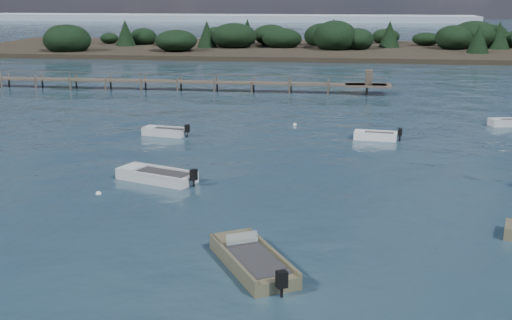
# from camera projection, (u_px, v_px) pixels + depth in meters

# --- Properties ---
(ground) EXTENTS (400.00, 400.00, 0.00)m
(ground) POSITION_uv_depth(u_px,v_px,m) (334.00, 79.00, 83.02)
(ground) COLOR #172936
(ground) RESTS_ON ground
(tender_far_grey) EXTENTS (3.90, 2.00, 1.23)m
(tender_far_grey) POSITION_uv_depth(u_px,v_px,m) (165.00, 133.00, 50.59)
(tender_far_grey) COLOR #B2B7BA
(tender_far_grey) RESTS_ON ground
(dinghy_near_olive) EXTENTS (4.33, 5.53, 1.39)m
(dinghy_near_olive) POSITION_uv_depth(u_px,v_px,m) (252.00, 263.00, 26.29)
(dinghy_near_olive) COLOR #696446
(dinghy_near_olive) RESTS_ON ground
(tender_far_white) EXTENTS (3.65, 1.66, 1.23)m
(tender_far_white) POSITION_uv_depth(u_px,v_px,m) (375.00, 137.00, 49.12)
(tender_far_white) COLOR silver
(tender_far_white) RESTS_ON ground
(tender_far_grey_b) EXTENTS (3.61, 1.95, 1.21)m
(tender_far_grey_b) POSITION_uv_depth(u_px,v_px,m) (508.00, 124.00, 54.21)
(tender_far_grey_b) COLOR #B2B7BA
(tender_far_grey_b) RESTS_ON ground
(dinghy_mid_grey) EXTENTS (5.28, 3.41, 1.32)m
(dinghy_mid_grey) POSITION_uv_depth(u_px,v_px,m) (157.00, 178.00, 38.39)
(dinghy_mid_grey) COLOR #B2B7BA
(dinghy_mid_grey) RESTS_ON ground
(buoy_c) EXTENTS (0.32, 0.32, 0.32)m
(buoy_c) POSITION_uv_depth(u_px,v_px,m) (98.00, 194.00, 35.87)
(buoy_c) COLOR silver
(buoy_c) RESTS_ON ground
(buoy_e) EXTENTS (0.32, 0.32, 0.32)m
(buoy_e) POSITION_uv_depth(u_px,v_px,m) (295.00, 125.00, 54.50)
(buoy_e) COLOR silver
(buoy_e) RESTS_ON ground
(jetty) EXTENTS (64.50, 3.20, 3.40)m
(jetty) POSITION_uv_depth(u_px,v_px,m) (143.00, 81.00, 74.13)
(jetty) COLOR #4F453A
(jetty) RESTS_ON ground
(far_headland) EXTENTS (190.00, 40.00, 5.80)m
(far_headland) POSITION_uv_depth(u_px,v_px,m) (475.00, 43.00, 117.56)
(far_headland) COLOR black
(far_headland) RESTS_ON ground
(distant_haze) EXTENTS (280.00, 20.00, 2.40)m
(distant_haze) POSITION_uv_depth(u_px,v_px,m) (117.00, 20.00, 257.80)
(distant_haze) COLOR #8FA0B1
(distant_haze) RESTS_ON ground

